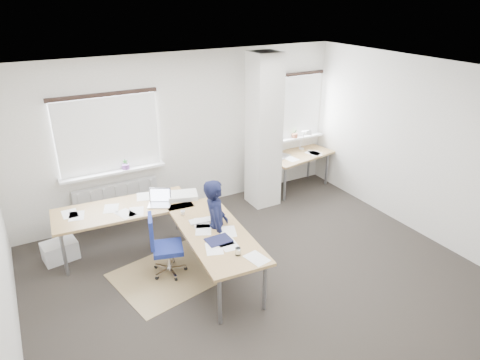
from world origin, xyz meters
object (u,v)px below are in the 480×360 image
desk_main (169,220)px  desk_side (298,156)px  person (216,227)px  task_chair (166,257)px

desk_main → desk_side: size_ratio=1.84×
desk_main → person: (0.50, -0.49, 0.01)m
desk_main → person: size_ratio=1.96×
desk_side → task_chair: (-3.32, -1.47, -0.43)m
desk_side → person: bearing=-156.8°
desk_main → desk_side: bearing=25.5°
desk_side → person: person is taller
desk_main → desk_side: 3.38m
task_chair → desk_main: bearing=70.3°
task_chair → person: size_ratio=0.66×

